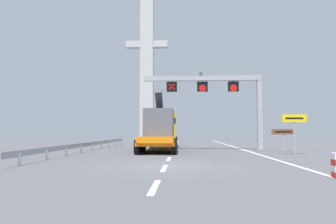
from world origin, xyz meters
TOP-DOWN VIEW (x-y plane):
  - ground at (0.00, 0.00)m, footprint 112.00×112.00m
  - lane_markings at (-0.17, 15.91)m, footprint 0.20×46.43m
  - edge_line_right at (6.20, 12.00)m, footprint 0.20×63.00m
  - overhead_lane_gantry at (3.99, 13.10)m, footprint 10.87×0.90m
  - heavy_haul_truck_orange at (-1.36, 14.71)m, footprint 3.07×14.08m
  - exit_sign_yellow at (8.81, 7.87)m, footprint 1.78×0.15m
  - tourist_info_sign_brown at (8.97, 10.99)m, footprint 1.90×0.15m
  - guardrail_left at (-7.33, 12.02)m, footprint 0.13×28.04m
  - bridge_pylon_distant at (-7.06, 51.75)m, footprint 9.00×2.00m

SIDE VIEW (x-z plane):
  - ground at x=0.00m, z-range 0.00..0.00m
  - edge_line_right at x=6.20m, z-range 0.00..0.01m
  - lane_markings at x=-0.17m, z-range 0.00..0.01m
  - guardrail_left at x=-7.33m, z-range 0.18..0.94m
  - tourist_info_sign_brown at x=8.97m, z-range 0.53..2.41m
  - heavy_haul_truck_orange at x=-1.36m, z-range -0.66..4.64m
  - exit_sign_yellow at x=8.81m, z-range 0.80..3.73m
  - overhead_lane_gantry at x=3.99m, z-range 1.88..8.93m
  - bridge_pylon_distant at x=-7.06m, z-range 0.39..33.45m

